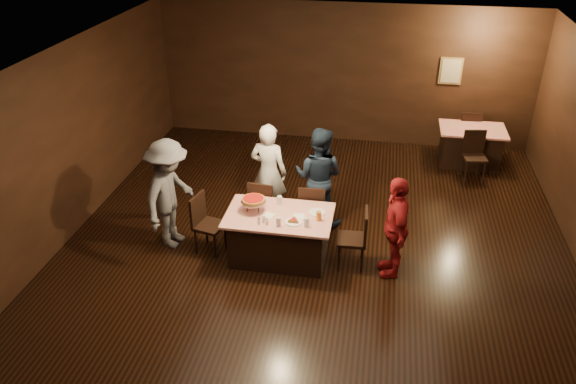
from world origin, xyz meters
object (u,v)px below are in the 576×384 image
(glass_front_right, at_px, (307,222))
(chair_far_left, at_px, (264,204))
(main_table, at_px, (279,236))
(chair_back_far, at_px, (468,131))
(diner_red_shirt, at_px, (395,227))
(back_table, at_px, (470,146))
(diner_white_jacket, at_px, (269,173))
(diner_grey_knit, at_px, (170,194))
(chair_end_right, at_px, (352,238))
(pizza_stand, at_px, (253,200))
(glass_amber, at_px, (319,216))
(glass_back, at_px, (280,200))
(chair_back_near, at_px, (475,157))
(glass_front_left, at_px, (279,221))
(diner_navy_hoodie, at_px, (319,177))
(plate_empty, at_px, (317,212))
(chair_far_right, at_px, (312,209))
(chair_end_left, at_px, (210,224))

(glass_front_right, bearing_deg, chair_far_left, 130.36)
(chair_far_left, bearing_deg, main_table, 124.19)
(chair_far_left, height_order, chair_back_far, same)
(diner_red_shirt, height_order, glass_front_right, diner_red_shirt)
(main_table, xyz_separation_m, back_table, (3.22, 3.94, 0.00))
(diner_white_jacket, distance_m, glass_front_right, 1.63)
(diner_grey_knit, bearing_deg, main_table, -82.99)
(back_table, height_order, diner_grey_knit, diner_grey_knit)
(back_table, bearing_deg, chair_end_right, -118.31)
(pizza_stand, bearing_deg, chair_end_right, -1.91)
(main_table, distance_m, diner_red_shirt, 1.76)
(diner_grey_knit, distance_m, glass_amber, 2.34)
(chair_back_far, bearing_deg, chair_end_right, 62.09)
(chair_back_far, relative_size, glass_back, 6.79)
(diner_grey_knit, xyz_separation_m, pizza_stand, (1.34, -0.04, 0.05))
(back_table, height_order, chair_back_near, chair_back_near)
(diner_white_jacket, bearing_deg, glass_front_left, 115.94)
(chair_end_right, bearing_deg, diner_red_shirt, 80.13)
(chair_back_near, xyz_separation_m, chair_back_far, (0.00, 1.30, 0.00))
(chair_back_near, distance_m, diner_navy_hoodie, 3.50)
(glass_front_left, xyz_separation_m, glass_front_right, (0.40, 0.05, 0.00))
(diner_grey_knit, height_order, diner_red_shirt, diner_grey_knit)
(glass_front_left, bearing_deg, glass_back, 99.46)
(chair_back_far, relative_size, glass_front_left, 6.79)
(glass_front_left, bearing_deg, chair_far_left, 113.20)
(chair_far_left, bearing_deg, chair_back_far, -127.57)
(plate_empty, bearing_deg, diner_red_shirt, -11.01)
(plate_empty, distance_m, glass_front_left, 0.68)
(diner_red_shirt, bearing_deg, glass_front_left, -92.01)
(chair_far_left, bearing_deg, diner_white_jacket, -84.69)
(diner_white_jacket, distance_m, glass_amber, 1.55)
(back_table, height_order, pizza_stand, pizza_stand)
(chair_far_left, distance_m, diner_white_jacket, 0.55)
(main_table, relative_size, chair_end_right, 1.68)
(chair_far_right, height_order, pizza_stand, pizza_stand)
(chair_back_far, relative_size, plate_empty, 3.80)
(chair_back_near, height_order, diner_grey_knit, diner_grey_knit)
(glass_front_left, bearing_deg, pizza_stand, 142.13)
(chair_far_right, relative_size, diner_grey_knit, 0.53)
(main_table, distance_m, glass_front_left, 0.55)
(chair_far_left, bearing_deg, glass_amber, 147.46)
(chair_end_left, bearing_deg, diner_red_shirt, -78.93)
(chair_far_left, distance_m, glass_amber, 1.33)
(chair_far_left, relative_size, diner_navy_hoodie, 0.55)
(diner_white_jacket, xyz_separation_m, diner_grey_knit, (-1.34, -1.05, 0.03))
(diner_grey_knit, bearing_deg, chair_back_far, -38.00)
(diner_navy_hoodie, relative_size, glass_amber, 12.28)
(diner_navy_hoodie, relative_size, diner_grey_knit, 0.96)
(chair_back_near, height_order, plate_empty, chair_back_near)
(chair_far_right, distance_m, glass_amber, 0.90)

